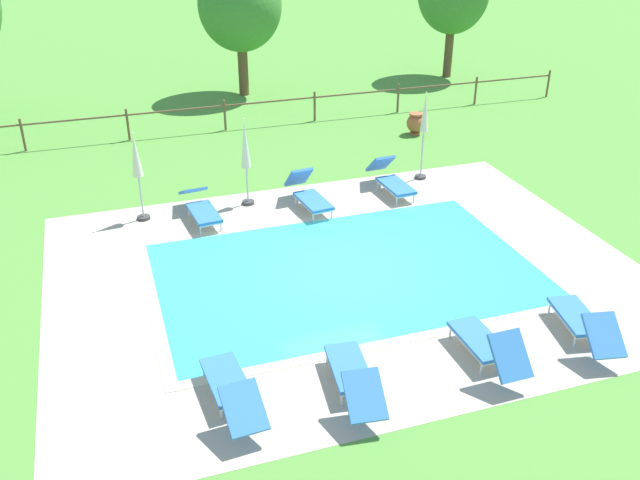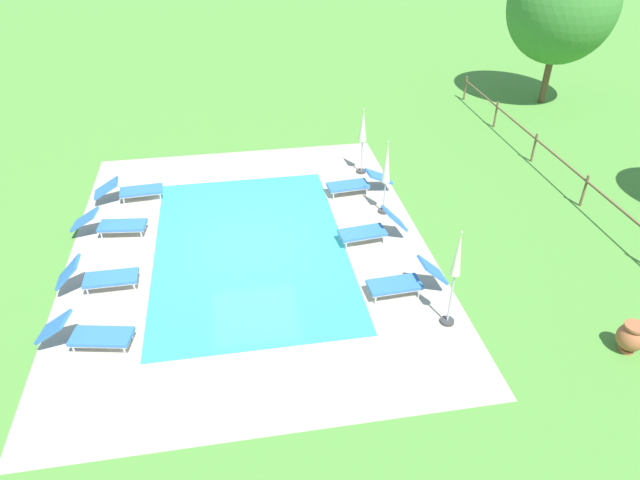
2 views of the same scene
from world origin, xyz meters
The scene contains 17 objects.
ground_plane centered at (0.00, 0.00, 0.00)m, with size 160.00×160.00×0.00m, color #518E38.
pool_deck_paving centered at (0.00, 0.00, 0.00)m, with size 12.59×9.71×0.01m, color #B2A893.
swimming_pool_water centered at (0.00, 0.00, 0.01)m, with size 8.07×5.19×0.01m, color #38C6D1.
pool_coping_rim centered at (0.00, 0.00, 0.01)m, with size 8.55×5.67×0.01m.
sun_lounger_north_near_steps centered at (2.65, 3.63, 0.38)m, with size 0.71×1.98×0.90m.
sun_lounger_north_mid centered at (1.23, -3.77, 0.39)m, with size 0.62×1.92×0.94m.
sun_lounger_north_far centered at (-2.55, 3.60, 0.35)m, with size 0.79×2.12×0.70m.
sun_lounger_north_end centered at (-3.27, -3.46, 0.36)m, with size 0.74×2.09×0.76m.
sun_lounger_south_near_corner centered at (0.23, 3.39, 0.39)m, with size 0.81×1.96×0.94m.
sun_lounger_south_mid centered at (-1.30, -3.80, 0.36)m, with size 0.84×2.09×0.79m.
sun_lounger_south_end centered at (3.29, -3.70, 0.37)m, with size 0.98×2.08×0.83m.
patio_umbrella_closed_row_west centered at (-3.93, 4.07, 1.53)m, with size 0.32×0.32×2.29m.
patio_umbrella_closed_row_mid_west centered at (3.86, 4.29, 1.65)m, with size 0.32×0.32×2.52m.
patio_umbrella_closed_row_centre centered at (-1.22, 4.14, 1.48)m, with size 0.32×0.32×2.33m.
terracotta_urn_near_fence centered at (5.38, 7.83, 0.39)m, with size 0.60×0.60×0.73m.
perimeter_fence centered at (1.03, 10.26, 0.69)m, with size 22.44×0.08×1.05m.
tree_far_west centered at (1.02, 14.34, 3.39)m, with size 3.14×3.14×5.13m.
Camera 1 is at (-4.67, -12.17, 7.62)m, focal length 38.75 mm.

